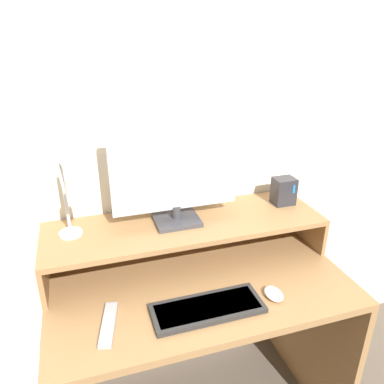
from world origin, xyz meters
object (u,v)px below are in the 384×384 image
object	(u,v)px
router_dock	(284,191)
keyboard	(207,308)
desk_lamp	(71,202)
remote_control	(109,324)
monitor	(175,173)
mouse	(274,294)

from	to	relation	value
router_dock	keyboard	size ratio (longest dim) A/B	0.31
desk_lamp	keyboard	world-z (taller)	desk_lamp
keyboard	remote_control	xyz separation A→B (m)	(-0.34, 0.03, -0.00)
monitor	router_dock	size ratio (longest dim) A/B	4.18
monitor	keyboard	distance (m)	0.53
desk_lamp	remote_control	size ratio (longest dim) A/B	1.52
desk_lamp	keyboard	xyz separation A→B (m)	(0.41, -0.29, -0.34)
keyboard	mouse	distance (m)	0.26
monitor	mouse	size ratio (longest dim) A/B	5.65
monitor	router_dock	world-z (taller)	monitor
desk_lamp	mouse	size ratio (longest dim) A/B	3.38
keyboard	mouse	bearing A→B (deg)	-1.06
remote_control	monitor	bearing A→B (deg)	45.69
keyboard	remote_control	size ratio (longest dim) A/B	1.94
router_dock	remote_control	bearing A→B (deg)	-156.97
monitor	router_dock	xyz separation A→B (m)	(0.51, 0.02, -0.15)
router_dock	remote_control	distance (m)	0.95
remote_control	keyboard	bearing A→B (deg)	-4.64
desk_lamp	mouse	world-z (taller)	desk_lamp
router_dock	mouse	xyz separation A→B (m)	(-0.25, -0.39, -0.22)
router_dock	keyboard	xyz separation A→B (m)	(-0.50, -0.39, -0.22)
desk_lamp	keyboard	bearing A→B (deg)	-35.22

